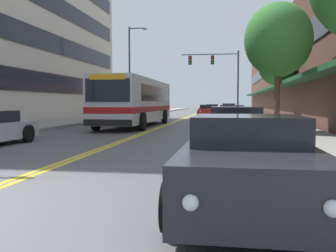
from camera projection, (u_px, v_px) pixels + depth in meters
name	position (u px, v px, depth m)	size (l,w,h in m)	color
ground_plane	(190.00, 116.00, 42.11)	(240.00, 240.00, 0.00)	#565659
sidewalk_left	(130.00, 115.00, 43.20)	(3.08, 106.00, 0.18)	gray
sidewalk_right	(254.00, 116.00, 41.02)	(3.08, 106.00, 0.18)	gray
centre_line	(190.00, 116.00, 42.11)	(0.34, 106.00, 0.01)	yellow
storefront_row_right	(310.00, 75.00, 39.85)	(9.10, 68.00, 8.99)	brown
city_bus	(137.00, 100.00, 24.15)	(2.86, 11.93, 2.95)	silver
car_black_parked_left_mid	(144.00, 111.00, 38.35)	(1.97, 4.73, 1.35)	black
car_charcoal_parked_right_foreground	(247.00, 163.00, 5.48)	(2.06, 4.27, 1.32)	#232328
car_slate_blue_parked_right_mid	(229.00, 110.00, 46.19)	(2.00, 4.65, 1.42)	#475675
car_dark_grey_parked_right_far	(236.00, 128.00, 12.51)	(2.16, 4.53, 1.37)	#38383D
car_beige_parked_right_end	(232.00, 115.00, 25.61)	(2.08, 4.89, 1.34)	#BCAD89
car_navy_moving_lead	(206.00, 109.00, 58.43)	(2.11, 4.54, 1.19)	#19234C
car_champagne_moving_second	(212.00, 109.00, 52.01)	(2.05, 4.27, 1.30)	beige
car_red_moving_third	(207.00, 110.00, 46.11)	(2.18, 4.48, 1.26)	maroon
traffic_signal_mast	(219.00, 70.00, 39.83)	(6.10, 0.38, 7.02)	#47474C
street_lamp_left_far	(132.00, 65.00, 36.14)	(1.93, 0.28, 8.79)	#47474C
street_tree_right_mid	(278.00, 40.00, 17.84)	(3.20, 3.20, 6.10)	brown
street_tree_right_far	(277.00, 65.00, 26.72)	(2.63, 2.63, 5.45)	brown
fire_hydrant	(272.00, 124.00, 15.76)	(0.36, 0.28, 0.87)	red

